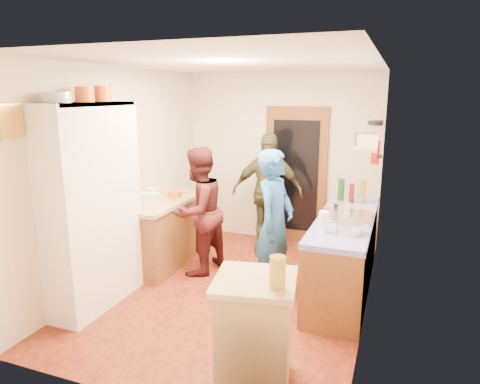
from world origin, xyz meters
The scene contains 44 objects.
floor centered at (0.00, 0.00, -0.01)m, with size 3.00×4.00×0.02m, color maroon.
ceiling centered at (0.00, 0.00, 2.61)m, with size 3.00×4.00×0.02m, color silver.
wall_back centered at (0.00, 2.01, 1.30)m, with size 3.00×0.02×2.60m, color beige.
wall_front centered at (0.00, -2.01, 1.30)m, with size 3.00×0.02×2.60m, color beige.
wall_left centered at (-1.51, 0.00, 1.30)m, with size 0.02×4.00×2.60m, color beige.
wall_right centered at (1.51, 0.00, 1.30)m, with size 0.02×4.00×2.60m, color beige.
door_frame centered at (0.25, 1.97, 1.05)m, with size 0.95×0.06×2.10m, color brown.
door_glass centered at (0.25, 1.94, 1.05)m, with size 0.70×0.02×1.70m, color black.
hutch_body centered at (-1.30, -0.80, 1.10)m, with size 0.40×1.20×2.20m, color white.
hutch_top_shelf centered at (-1.30, -0.80, 2.18)m, with size 0.40×1.14×0.04m, color white.
plate_stack centered at (-1.30, -1.16, 2.25)m, with size 0.24×0.24×0.10m, color white.
orange_pot_a centered at (-1.30, -0.79, 2.28)m, with size 0.19×0.19×0.15m, color orange.
orange_pot_b centered at (-1.30, -0.51, 2.28)m, with size 0.19×0.19×0.17m, color orange.
left_counter_base centered at (-1.20, 0.45, 0.42)m, with size 0.60×1.40×0.85m, color brown.
left_counter_top centered at (-1.20, 0.45, 0.88)m, with size 0.64×1.44×0.05m, color tan.
toaster centered at (-1.15, 0.05, 0.99)m, with size 0.24×0.16×0.18m, color white.
kettle centered at (-1.25, 0.29, 0.99)m, with size 0.17×0.17×0.19m, color white.
orange_bowl centered at (-1.12, 0.64, 0.94)m, with size 0.18×0.18×0.08m, color orange.
chopping_board centered at (-1.18, 0.95, 0.91)m, with size 0.30×0.22×0.03m, color tan.
right_counter_base centered at (1.20, 0.50, 0.42)m, with size 0.60×2.20×0.84m, color brown.
right_counter_top centered at (1.20, 0.50, 0.87)m, with size 0.62×2.22×0.06m, color #1E26BD.
hob centered at (1.20, 0.44, 0.92)m, with size 0.55×0.58×0.04m, color silver.
pot_on_hob centered at (1.15, 0.47, 1.00)m, with size 0.19×0.19×0.12m, color silver.
bottle_a centered at (1.05, 1.11, 1.06)m, with size 0.08×0.08×0.32m, color #143F14.
bottle_b centered at (1.18, 1.16, 1.03)m, with size 0.06×0.06×0.25m, color #591419.
bottle_c centered at (1.31, 1.20, 1.05)m, with size 0.07×0.07×0.30m, color olive.
paper_towel centered at (1.05, -0.18, 1.01)m, with size 0.10×0.10×0.22m, color white.
mixing_bowl centered at (1.30, -0.11, 0.95)m, with size 0.28×0.28×0.11m, color silver.
island_base centered at (0.76, -1.50, 0.43)m, with size 0.55×0.55×0.86m, color tan.
island_top centered at (0.76, -1.50, 0.89)m, with size 0.62×0.62×0.05m, color tan.
cutting_board centered at (0.70, -1.46, 0.90)m, with size 0.35×0.28×0.02m, color white.
oil_jar centered at (0.96, -1.58, 1.03)m, with size 0.12×0.12×0.24m, color #AD9E2D.
pan_rail centered at (1.46, 1.52, 2.05)m, with size 0.02×0.02×0.65m, color silver.
pan_hang_a centered at (1.40, 1.35, 1.92)m, with size 0.18×0.18×0.05m, color black.
pan_hang_b centered at (1.40, 1.55, 1.90)m, with size 0.16×0.16×0.05m, color black.
pan_hang_c centered at (1.40, 1.75, 1.91)m, with size 0.17×0.17×0.05m, color black.
wall_shelf centered at (1.37, 0.45, 1.70)m, with size 0.26×0.42×0.03m, color tan.
radio centered at (1.37, 0.45, 1.79)m, with size 0.22×0.30×0.15m, color silver.
ext_bracket centered at (1.47, 1.70, 1.45)m, with size 0.06×0.10×0.04m, color black.
fire_extinguisher centered at (1.41, 1.70, 1.50)m, with size 0.11×0.11×0.32m, color red.
picture_frame centered at (-1.48, -1.55, 2.05)m, with size 0.03×0.25×0.30m, color gold.
person_hob centered at (0.48, 0.09, 0.85)m, with size 0.62×0.40×1.69m, color #235BA7.
person_left centered at (-0.58, 0.38, 0.82)m, with size 0.80×0.62×1.64m, color #401719.
person_back centered at (-0.03, 1.45, 0.87)m, with size 1.02×0.43×1.75m, color #3D4329.
Camera 1 is at (1.71, -4.37, 2.29)m, focal length 32.00 mm.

